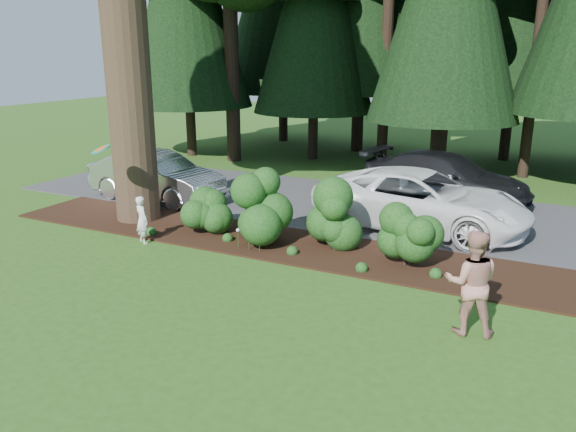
{
  "coord_description": "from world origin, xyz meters",
  "views": [
    {
      "loc": [
        6.31,
        -8.8,
        4.72
      ],
      "look_at": [
        1.14,
        1.66,
        1.3
      ],
      "focal_mm": 35.0,
      "sensor_mm": 36.0,
      "label": 1
    }
  ],
  "objects_px": {
    "car_white_suv": "(421,200)",
    "car_dark_suv": "(446,178)",
    "car_silver_wagon": "(157,177)",
    "frisbee": "(101,149)",
    "child": "(142,220)",
    "adult": "(471,283)"
  },
  "relations": [
    {
      "from": "adult",
      "to": "frisbee",
      "type": "bearing_deg",
      "value": -20.37
    },
    {
      "from": "car_silver_wagon",
      "to": "car_dark_suv",
      "type": "bearing_deg",
      "value": -60.82
    },
    {
      "from": "car_white_suv",
      "to": "child",
      "type": "relative_size",
      "value": 4.71
    },
    {
      "from": "car_dark_suv",
      "to": "adult",
      "type": "distance_m",
      "value": 9.05
    },
    {
      "from": "car_silver_wagon",
      "to": "adult",
      "type": "relative_size",
      "value": 2.52
    },
    {
      "from": "adult",
      "to": "car_silver_wagon",
      "type": "bearing_deg",
      "value": -37.36
    },
    {
      "from": "car_white_suv",
      "to": "frisbee",
      "type": "bearing_deg",
      "value": 126.15
    },
    {
      "from": "car_dark_suv",
      "to": "adult",
      "type": "height_order",
      "value": "adult"
    },
    {
      "from": "car_white_suv",
      "to": "car_dark_suv",
      "type": "distance_m",
      "value": 3.26
    },
    {
      "from": "car_dark_suv",
      "to": "child",
      "type": "relative_size",
      "value": 4.39
    },
    {
      "from": "car_white_suv",
      "to": "child",
      "type": "distance_m",
      "value": 7.43
    },
    {
      "from": "car_dark_suv",
      "to": "child",
      "type": "xyz_separation_m",
      "value": [
        -6.1,
        -7.52,
        -0.2
      ]
    },
    {
      "from": "car_white_suv",
      "to": "adult",
      "type": "bearing_deg",
      "value": -153.27
    },
    {
      "from": "child",
      "to": "car_silver_wagon",
      "type": "bearing_deg",
      "value": -31.18
    },
    {
      "from": "child",
      "to": "frisbee",
      "type": "xyz_separation_m",
      "value": [
        -1.13,
        -0.06,
        1.73
      ]
    },
    {
      "from": "frisbee",
      "to": "car_dark_suv",
      "type": "bearing_deg",
      "value": 46.37
    },
    {
      "from": "frisbee",
      "to": "car_white_suv",
      "type": "bearing_deg",
      "value": 30.93
    },
    {
      "from": "car_silver_wagon",
      "to": "frisbee",
      "type": "bearing_deg",
      "value": -156.43
    },
    {
      "from": "car_dark_suv",
      "to": "adult",
      "type": "xyz_separation_m",
      "value": [
        2.17,
        -8.79,
        0.12
      ]
    },
    {
      "from": "child",
      "to": "frisbee",
      "type": "relative_size",
      "value": 2.28
    },
    {
      "from": "car_silver_wagon",
      "to": "frisbee",
      "type": "xyz_separation_m",
      "value": [
        1.27,
        -3.61,
        1.54
      ]
    },
    {
      "from": "car_white_suv",
      "to": "adult",
      "type": "xyz_separation_m",
      "value": [
        2.18,
        -5.53,
        0.1
      ]
    }
  ]
}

